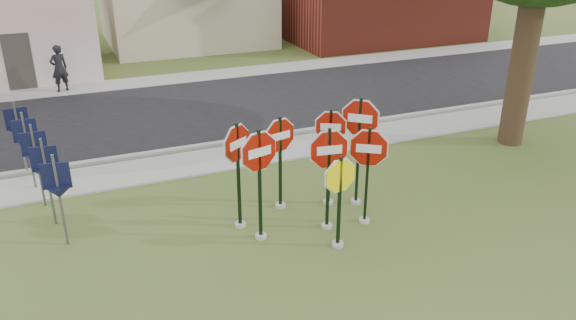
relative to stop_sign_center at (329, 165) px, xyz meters
name	(u,v)px	position (x,y,z in m)	size (l,w,h in m)	color
ground	(340,255)	(-0.22, -1.07, -1.49)	(120.00, 120.00, 0.00)	#3C521E
sidewalk_near	(250,154)	(-0.22, 4.43, -1.46)	(60.00, 1.60, 0.06)	gray
road	(208,109)	(-0.22, 8.93, -1.47)	(60.00, 7.00, 0.04)	black
sidewalk_far	(181,78)	(-0.22, 13.23, -1.46)	(60.00, 1.60, 0.06)	gray
curb	(239,141)	(-0.22, 5.43, -1.42)	(60.00, 0.20, 0.14)	gray
stop_sign_center	(329,165)	(0.00, 0.00, 0.00)	(1.16, 0.24, 2.41)	#A5A39A
stop_sign_yellow	(340,193)	(-0.12, -0.76, -0.28)	(0.98, 0.24, 2.07)	#A5A39A
stop_sign_left	(259,169)	(-1.47, 0.14, 0.09)	(1.12, 0.31, 2.53)	#A5A39A
stop_sign_right	(368,163)	(0.87, -0.11, -0.06)	(0.96, 0.64, 2.33)	#A5A39A
stop_sign_back_right	(330,146)	(0.52, 0.97, -0.02)	(0.88, 0.47, 2.42)	#A5A39A
stop_sign_back_left	(280,151)	(-0.58, 1.26, -0.08)	(1.06, 0.30, 2.31)	#A5A39A
stop_sign_far_right	(359,135)	(1.13, 0.75, 0.22)	(0.91, 0.77, 2.70)	#A5A39A
stop_sign_far_left	(238,161)	(-1.72, 0.76, 0.06)	(0.93, 0.62, 2.50)	#A5A39A
route_sign_row	(36,157)	(-5.62, 3.43, -0.26)	(1.43, 4.63, 2.00)	#59595E
pedestrian	(59,68)	(-4.84, 13.07, -0.54)	(0.65, 0.42, 1.77)	black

